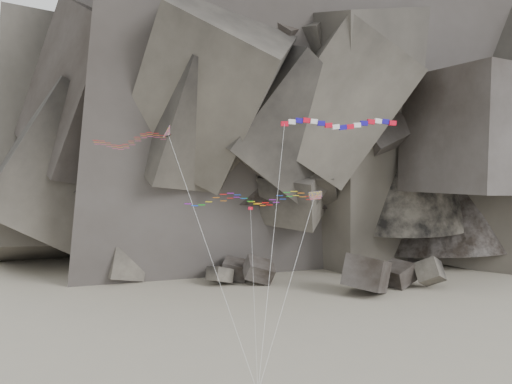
{
  "coord_description": "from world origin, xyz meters",
  "views": [
    {
      "loc": [
        4.36,
        -53.68,
        21.66
      ],
      "look_at": [
        1.4,
        6.0,
        18.27
      ],
      "focal_mm": 35.0,
      "sensor_mm": 36.0,
      "label": 1
    }
  ],
  "objects_px": {
    "delta_kite": "(127,141)",
    "banner_kite": "(339,124)",
    "parafoil_kite": "(246,198)",
    "pennant_kite": "(252,243)"
  },
  "relations": [
    {
      "from": "delta_kite",
      "to": "parafoil_kite",
      "type": "bearing_deg",
      "value": 13.17
    },
    {
      "from": "banner_kite",
      "to": "delta_kite",
      "type": "bearing_deg",
      "value": 177.51
    },
    {
      "from": "banner_kite",
      "to": "pennant_kite",
      "type": "distance_m",
      "value": 16.56
    },
    {
      "from": "banner_kite",
      "to": "parafoil_kite",
      "type": "xyz_separation_m",
      "value": [
        -10.29,
        -2.87,
        -8.26
      ]
    },
    {
      "from": "banner_kite",
      "to": "parafoil_kite",
      "type": "bearing_deg",
      "value": -172.62
    },
    {
      "from": "delta_kite",
      "to": "pennant_kite",
      "type": "relative_size",
      "value": 1.56
    },
    {
      "from": "banner_kite",
      "to": "pennant_kite",
      "type": "xyz_separation_m",
      "value": [
        -9.71,
        -2.48,
        -13.19
      ]
    },
    {
      "from": "delta_kite",
      "to": "parafoil_kite",
      "type": "height_order",
      "value": "delta_kite"
    },
    {
      "from": "delta_kite",
      "to": "banner_kite",
      "type": "distance_m",
      "value": 23.75
    },
    {
      "from": "parafoil_kite",
      "to": "banner_kite",
      "type": "bearing_deg",
      "value": 7.86
    }
  ]
}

